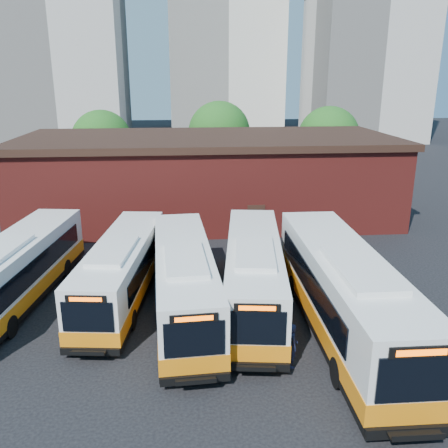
{
  "coord_description": "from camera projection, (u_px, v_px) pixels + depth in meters",
  "views": [
    {
      "loc": [
        -1.85,
        -16.84,
        10.73
      ],
      "look_at": [
        0.01,
        4.91,
        3.94
      ],
      "focal_mm": 38.0,
      "sensor_mm": 36.0,
      "label": 1
    }
  ],
  "objects": [
    {
      "name": "ground",
      "position": [
        234.0,
        351.0,
        19.36
      ],
      "size": [
        220.0,
        220.0,
        0.0
      ],
      "primitive_type": "plane",
      "color": "black"
    },
    {
      "name": "bus_farwest",
      "position": [
        16.0,
        273.0,
        23.2
      ],
      "size": [
        4.12,
        12.51,
        3.36
      ],
      "rotation": [
        0.0,
        0.0,
        -0.13
      ],
      "color": "white",
      "rests_on": "ground"
    },
    {
      "name": "bus_west",
      "position": [
        122.0,
        272.0,
        23.64
      ],
      "size": [
        3.7,
        11.78,
        3.16
      ],
      "rotation": [
        0.0,
        0.0,
        -0.12
      ],
      "color": "white",
      "rests_on": "ground"
    },
    {
      "name": "bus_midwest",
      "position": [
        184.0,
        282.0,
        22.17
      ],
      "size": [
        3.24,
        12.48,
        3.37
      ],
      "rotation": [
        0.0,
        0.0,
        0.06
      ],
      "color": "white",
      "rests_on": "ground"
    },
    {
      "name": "bus_mideast",
      "position": [
        254.0,
        275.0,
        22.96
      ],
      "size": [
        4.06,
        12.55,
        3.37
      ],
      "rotation": [
        0.0,
        0.0,
        -0.13
      ],
      "color": "white",
      "rests_on": "ground"
    },
    {
      "name": "bus_east",
      "position": [
        344.0,
        296.0,
        20.35
      ],
      "size": [
        3.09,
        14.06,
        3.81
      ],
      "rotation": [
        0.0,
        0.0,
        -0.01
      ],
      "color": "white",
      "rests_on": "ground"
    },
    {
      "name": "transit_worker",
      "position": [
        292.0,
        345.0,
        18.16
      ],
      "size": [
        0.44,
        0.66,
        1.8
      ],
      "primitive_type": "imported",
      "rotation": [
        0.0,
        0.0,
        1.59
      ],
      "color": "#131938",
      "rests_on": "ground"
    },
    {
      "name": "depot_building",
      "position": [
        208.0,
        176.0,
        37.42
      ],
      "size": [
        28.6,
        12.6,
        6.4
      ],
      "color": "maroon",
      "rests_on": "ground"
    },
    {
      "name": "tree_west",
      "position": [
        102.0,
        140.0,
        47.61
      ],
      "size": [
        6.0,
        6.0,
        7.65
      ],
      "color": "#382314",
      "rests_on": "ground"
    },
    {
      "name": "tree_mid",
      "position": [
        219.0,
        132.0,
        50.36
      ],
      "size": [
        6.56,
        6.56,
        8.36
      ],
      "color": "#382314",
      "rests_on": "ground"
    },
    {
      "name": "tree_east",
      "position": [
        329.0,
        137.0,
        48.48
      ],
      "size": [
        6.24,
        6.24,
        7.96
      ],
      "color": "#382314",
      "rests_on": "ground"
    }
  ]
}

